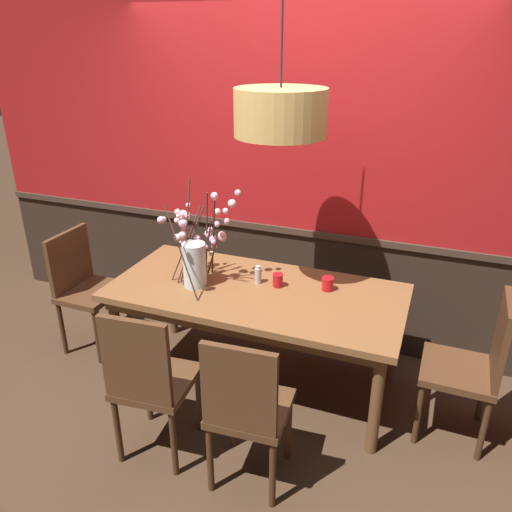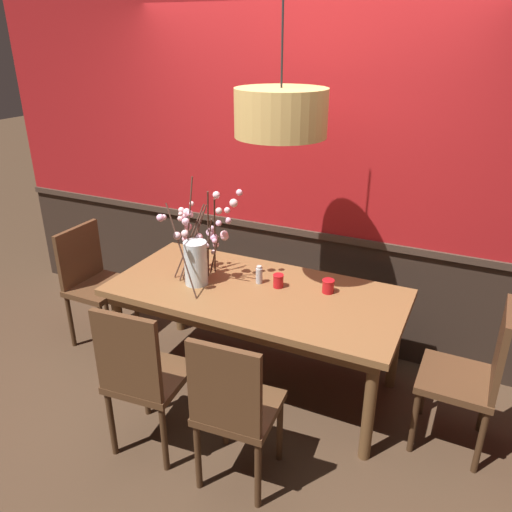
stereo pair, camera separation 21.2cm
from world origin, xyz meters
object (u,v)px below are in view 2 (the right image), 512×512
candle_holder_nearer_center (328,286)px  pendant_lamp (281,113)px  candle_holder_nearer_edge (278,281)px  chair_head_east_end (473,372)px  chair_near_side_left (142,374)px  chair_far_side_right (337,276)px  dining_table (256,300)px  chair_head_west_end (92,278)px  condiment_bottle (259,275)px  chair_near_side_right (234,406)px  chair_far_side_left (266,260)px  vase_with_blossoms (198,254)px

candle_holder_nearer_center → pendant_lamp: bearing=-165.0°
candle_holder_nearer_edge → chair_head_east_end: bearing=-5.5°
chair_near_side_left → chair_far_side_right: chair_near_side_left is taller
dining_table → chair_head_west_end: (-1.42, -0.01, -0.12)m
candle_holder_nearer_edge → pendant_lamp: 1.09m
chair_head_east_end → candle_holder_nearer_edge: (-1.26, 0.12, 0.25)m
chair_near_side_left → condiment_bottle: chair_near_side_left is taller
dining_table → pendant_lamp: size_ratio=1.80×
candle_holder_nearer_center → condiment_bottle: 0.47m
pendant_lamp → chair_head_west_end: bearing=-176.6°
chair_head_east_end → candle_holder_nearer_edge: size_ratio=10.47×
chair_near_side_right → candle_holder_nearer_center: bearing=80.9°
dining_table → chair_far_side_right: 0.90m
candle_holder_nearer_edge → condiment_bottle: bearing=179.7°
chair_far_side_left → chair_head_east_end: chair_head_east_end is taller
chair_head_east_end → chair_far_side_right: 1.37m
vase_with_blossoms → candle_holder_nearer_center: vase_with_blossoms is taller
candle_holder_nearer_edge → pendant_lamp: bearing=-81.6°
pendant_lamp → chair_far_side_left: bearing=119.0°
dining_table → chair_head_east_end: chair_head_east_end is taller
chair_near_side_right → pendant_lamp: (-0.16, 0.93, 1.34)m
dining_table → pendant_lamp: 1.22m
chair_near_side_right → chair_head_east_end: bearing=37.2°
chair_head_east_end → condiment_bottle: bearing=175.1°
dining_table → chair_head_west_end: bearing=-179.5°
chair_near_side_left → candle_holder_nearer_edge: (0.42, 0.95, 0.24)m
chair_head_west_end → vase_with_blossoms: 1.10m
chair_head_west_end → candle_holder_nearer_center: size_ratio=10.23×
chair_far_side_right → candle_holder_nearer_edge: (-0.20, -0.74, 0.25)m
chair_head_east_end → pendant_lamp: pendant_lamp is taller
chair_head_west_end → chair_far_side_left: chair_head_west_end is taller
chair_far_side_left → chair_far_side_right: chair_far_side_right is taller
chair_near_side_right → chair_head_east_end: (1.10, 0.83, -0.00)m
chair_near_side_right → pendant_lamp: size_ratio=0.89×
condiment_bottle → vase_with_blossoms: bearing=-156.8°
chair_far_side_left → chair_head_east_end: bearing=-28.2°
chair_near_side_left → condiment_bottle: size_ratio=7.83×
condiment_bottle → pendant_lamp: pendant_lamp is taller
vase_with_blossoms → chair_near_side_right: bearing=-49.5°
candle_holder_nearer_center → candle_holder_nearer_edge: size_ratio=1.00×
vase_with_blossoms → candle_holder_nearer_edge: 0.57m
chair_near_side_right → condiment_bottle: size_ratio=7.62×
chair_far_side_right → pendant_lamp: 1.55m
chair_head_west_end → candle_holder_nearer_center: chair_head_west_end is taller
dining_table → chair_near_side_right: size_ratio=2.02×
chair_head_west_end → chair_near_side_left: (1.12, -0.84, 0.01)m
chair_far_side_left → pendant_lamp: pendant_lamp is taller
chair_near_side_right → condiment_bottle: (-0.30, 0.95, 0.27)m
chair_head_east_end → condiment_bottle: 1.43m
chair_far_side_left → chair_near_side_right: 1.85m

